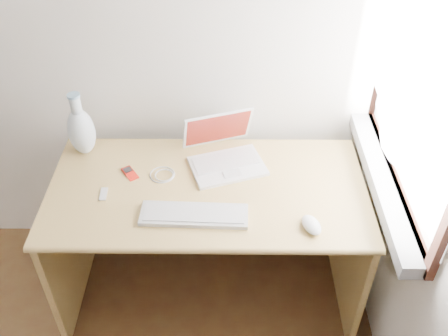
{
  "coord_description": "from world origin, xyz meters",
  "views": [
    {
      "loc": [
        1.05,
        -0.25,
        2.16
      ],
      "look_at": [
        1.03,
        1.35,
        0.81
      ],
      "focal_mm": 40.0,
      "sensor_mm": 36.0,
      "label": 1
    }
  ],
  "objects_px": {
    "desk": "(209,208)",
    "vase": "(81,130)",
    "laptop": "(228,153)",
    "external_keyboard": "(194,215)"
  },
  "relations": [
    {
      "from": "desk",
      "to": "external_keyboard",
      "type": "relative_size",
      "value": 3.13
    },
    {
      "from": "laptop",
      "to": "vase",
      "type": "relative_size",
      "value": 1.2
    },
    {
      "from": "vase",
      "to": "external_keyboard",
      "type": "bearing_deg",
      "value": -38.18
    },
    {
      "from": "laptop",
      "to": "vase",
      "type": "xyz_separation_m",
      "value": [
        -0.66,
        0.06,
        0.08
      ]
    },
    {
      "from": "laptop",
      "to": "external_keyboard",
      "type": "bearing_deg",
      "value": -129.37
    },
    {
      "from": "desk",
      "to": "laptop",
      "type": "xyz_separation_m",
      "value": [
        0.09,
        0.09,
        0.26
      ]
    },
    {
      "from": "desk",
      "to": "vase",
      "type": "bearing_deg",
      "value": 164.6
    },
    {
      "from": "external_keyboard",
      "to": "vase",
      "type": "distance_m",
      "value": 0.68
    },
    {
      "from": "desk",
      "to": "laptop",
      "type": "bearing_deg",
      "value": 47.08
    },
    {
      "from": "desk",
      "to": "vase",
      "type": "xyz_separation_m",
      "value": [
        -0.57,
        0.16,
        0.33
      ]
    }
  ]
}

